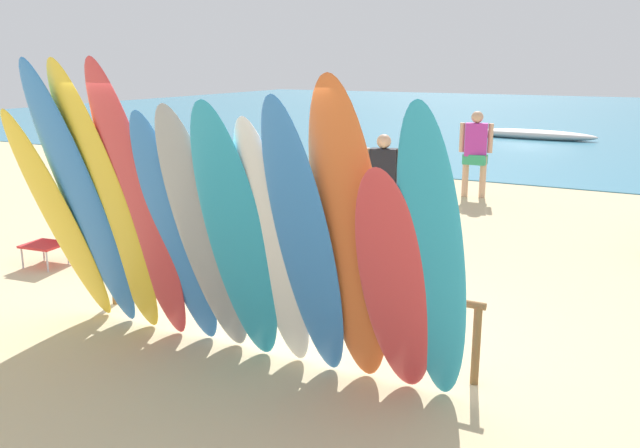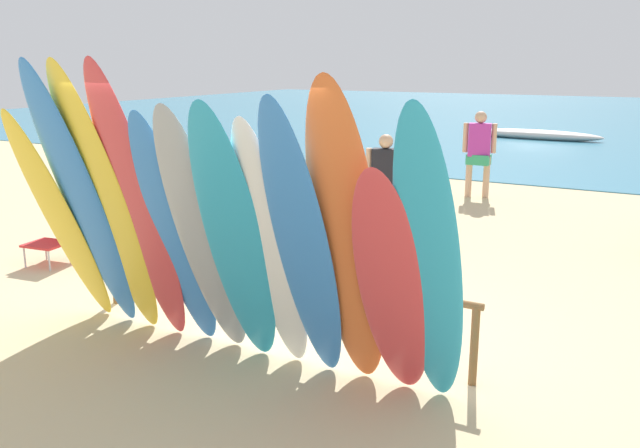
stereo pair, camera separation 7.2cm
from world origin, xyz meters
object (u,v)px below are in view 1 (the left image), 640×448
(surfboard_red_3, at_px, (140,210))
(surfboard_white_7, at_px, (274,251))
(surfboard_blue_1, at_px, (83,204))
(surfboard_blue_4, at_px, (177,236))
(beach_chair_blue, at_px, (53,232))
(beachgoer_photographing, at_px, (476,148))
(surfboard_rack, at_px, (268,280))
(surfboard_yellow_2, at_px, (108,206))
(beachgoer_by_water, at_px, (333,150))
(distant_boat, at_px, (530,134))
(surfboard_teal_11, at_px, (433,268))
(beachgoer_near_rack, at_px, (383,178))
(beach_chair_striped, at_px, (166,228))
(surfboard_grey_5, at_px, (205,237))
(beach_chair_red, at_px, (211,210))
(surfboard_yellow_0, at_px, (61,222))
(surfboard_teal_6, at_px, (237,242))
(surfboard_orange_9, at_px, (351,244))
(surfboard_blue_8, at_px, (306,248))
(surfboard_red_10, at_px, (395,289))

(surfboard_red_3, height_order, surfboard_white_7, surfboard_red_3)
(surfboard_blue_1, xyz_separation_m, surfboard_blue_4, (1.01, 0.11, -0.21))
(surfboard_blue_1, xyz_separation_m, beach_chair_blue, (-2.41, 1.62, -0.94))
(beachgoer_photographing, bearing_deg, surfboard_red_3, 72.33)
(surfboard_rack, relative_size, surfboard_yellow_2, 1.48)
(surfboard_blue_4, height_order, beachgoer_by_water, surfboard_blue_4)
(beach_chair_blue, relative_size, distant_boat, 0.18)
(surfboard_teal_11, height_order, beachgoer_near_rack, surfboard_teal_11)
(surfboard_red_3, xyz_separation_m, beach_chair_striped, (-1.88, 2.46, -0.93))
(beachgoer_by_water, bearing_deg, beach_chair_striped, -117.73)
(surfboard_yellow_2, distance_m, surfboard_grey_5, 1.10)
(surfboard_yellow_2, xyz_separation_m, surfboard_white_7, (1.77, 0.07, -0.21))
(surfboard_rack, bearing_deg, beachgoer_near_rack, 97.47)
(beachgoer_near_rack, relative_size, beachgoer_by_water, 0.97)
(surfboard_teal_11, xyz_separation_m, beachgoer_photographing, (-2.03, 8.69, -0.25))
(surfboard_teal_11, xyz_separation_m, distant_boat, (-3.02, 19.66, -1.07))
(surfboard_grey_5, relative_size, beach_chair_blue, 3.15)
(surfboard_red_3, xyz_separation_m, surfboard_teal_11, (2.77, -0.02, -0.13))
(beach_chair_red, bearing_deg, surfboard_yellow_0, -64.21)
(surfboard_blue_1, xyz_separation_m, beachgoer_by_water, (-1.08, 7.36, -0.41))
(surfboard_yellow_0, xyz_separation_m, beach_chair_blue, (-2.03, 1.58, -0.72))
(surfboard_yellow_2, bearing_deg, beach_chair_red, 117.30)
(surfboard_grey_5, relative_size, beachgoer_by_water, 1.53)
(surfboard_red_3, bearing_deg, surfboard_teal_6, -0.23)
(surfboard_teal_11, xyz_separation_m, beach_chair_red, (-4.78, 3.68, -0.81))
(surfboard_orange_9, relative_size, beachgoer_by_water, 1.66)
(surfboard_grey_5, relative_size, surfboard_blue_8, 0.97)
(surfboard_red_3, bearing_deg, beachgoer_near_rack, 86.83)
(surfboard_rack, xyz_separation_m, surfboard_teal_11, (1.91, -0.80, 0.63))
(surfboard_teal_11, relative_size, beach_chair_red, 3.27)
(surfboard_blue_1, relative_size, surfboard_orange_9, 1.06)
(surfboard_grey_5, bearing_deg, beachgoer_by_water, 107.27)
(surfboard_blue_4, distance_m, surfboard_white_7, 1.03)
(surfboard_grey_5, bearing_deg, surfboard_yellow_0, 179.83)
(distant_boat, bearing_deg, surfboard_blue_1, -91.20)
(surfboard_orange_9, relative_size, beach_chair_red, 3.39)
(surfboard_yellow_2, height_order, surfboard_white_7, surfboard_yellow_2)
(beachgoer_by_water, bearing_deg, distant_boat, 57.00)
(surfboard_blue_4, distance_m, beach_chair_red, 4.35)
(surfboard_blue_8, height_order, beach_chair_striped, surfboard_blue_8)
(surfboard_teal_6, xyz_separation_m, surfboard_blue_8, (0.65, 0.01, 0.03))
(beachgoer_by_water, height_order, beach_chair_striped, beachgoer_by_water)
(surfboard_yellow_2, height_order, surfboard_teal_6, surfboard_yellow_2)
(surfboard_teal_11, bearing_deg, beachgoer_by_water, 118.85)
(surfboard_yellow_0, xyz_separation_m, surfboard_red_3, (1.04, 0.00, 0.22))
(surfboard_grey_5, relative_size, surfboard_orange_9, 0.92)
(surfboard_yellow_2, xyz_separation_m, beachgoer_near_rack, (0.71, 4.94, -0.44))
(surfboard_red_10, relative_size, beach_chair_striped, 2.64)
(beachgoer_near_rack, bearing_deg, surfboard_blue_8, -88.16)
(surfboard_blue_8, distance_m, beachgoer_photographing, 8.73)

